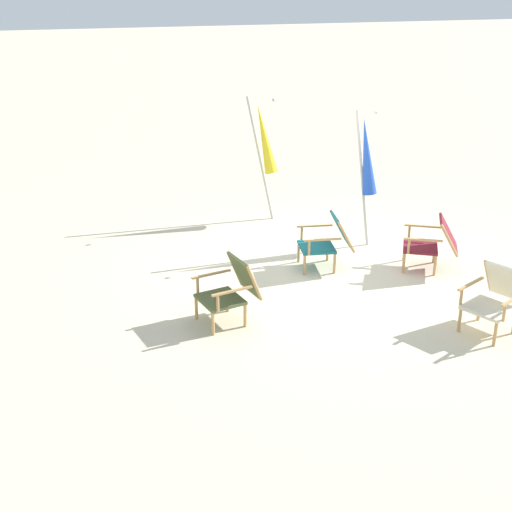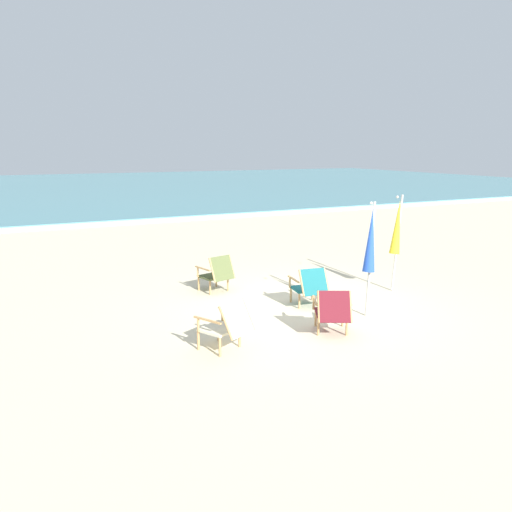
{
  "view_description": "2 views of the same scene",
  "coord_description": "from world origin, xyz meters",
  "views": [
    {
      "loc": [
        -8.82,
        3.41,
        4.13
      ],
      "look_at": [
        -0.79,
        1.28,
        0.66
      ],
      "focal_mm": 50.0,
      "sensor_mm": 36.0,
      "label": 1
    },
    {
      "loc": [
        -4.88,
        -7.93,
        3.03
      ],
      "look_at": [
        -0.4,
        1.37,
        0.78
      ],
      "focal_mm": 35.0,
      "sensor_mm": 36.0,
      "label": 2
    }
  ],
  "objects": [
    {
      "name": "umbrella_furled_blue",
      "position": [
        0.83,
        -0.86,
        1.38
      ],
      "size": [
        0.44,
        0.42,
        2.11
      ],
      "color": "#B7B2A8",
      "rests_on": "ground"
    },
    {
      "name": "umbrella_furled_yellow",
      "position": [
        2.44,
        0.28,
        1.35
      ],
      "size": [
        0.6,
        0.5,
        2.06
      ],
      "color": "#B7B2A8",
      "rests_on": "ground"
    },
    {
      "name": "beach_chair_back_left",
      "position": [
        -0.35,
        -1.44,
        0.42
      ],
      "size": [
        0.85,
        0.94,
        0.78
      ],
      "color": "maroon",
      "rests_on": "ground"
    },
    {
      "name": "beach_chair_back_right",
      "position": [
        -2.18,
        -1.32,
        0.43
      ],
      "size": [
        0.85,
        0.92,
        0.79
      ],
      "color": "beige",
      "rests_on": "ground"
    },
    {
      "name": "sea",
      "position": [
        0.0,
        33.0,
        0.05
      ],
      "size": [
        80.0,
        40.0,
        0.1
      ],
      "primitive_type": "cube",
      "color": "teal",
      "rests_on": "ground"
    },
    {
      "name": "beach_chair_front_left",
      "position": [
        0.08,
        -0.02,
        0.42
      ],
      "size": [
        0.67,
        0.82,
        0.79
      ],
      "color": "#196066",
      "rests_on": "ground"
    },
    {
      "name": "surf_band",
      "position": [
        0.0,
        12.7,
        0.03
      ],
      "size": [
        80.0,
        1.1,
        0.06
      ],
      "primitive_type": "cube",
      "color": "white",
      "rests_on": "ground"
    },
    {
      "name": "beach_chair_far_center",
      "position": [
        -1.16,
        1.69,
        0.43
      ],
      "size": [
        0.73,
        0.82,
        0.81
      ],
      "color": "#515B33",
      "rests_on": "ground"
    },
    {
      "name": "ground_plane",
      "position": [
        0.0,
        0.0,
        0.0
      ],
      "size": [
        80.0,
        80.0,
        0.0
      ],
      "primitive_type": "plane",
      "color": "beige"
    }
  ]
}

